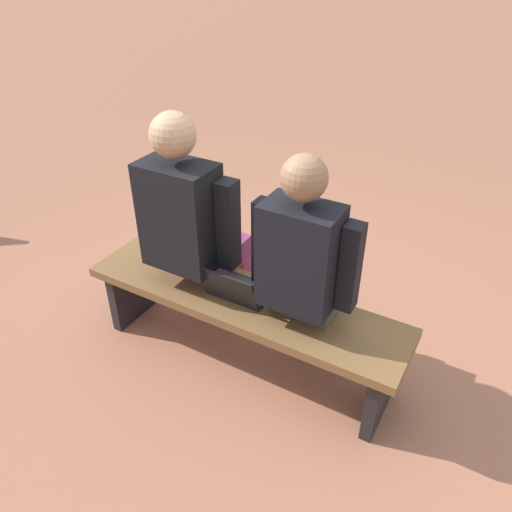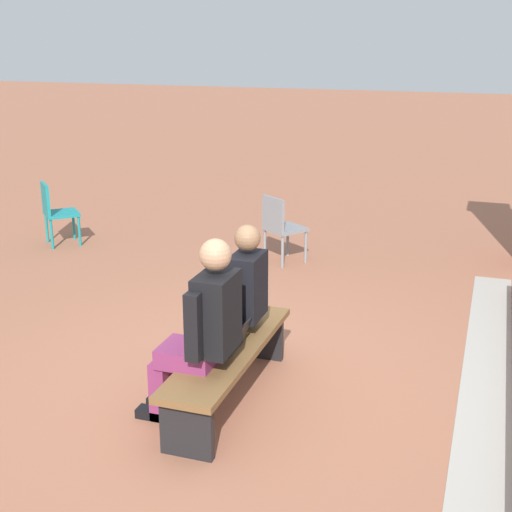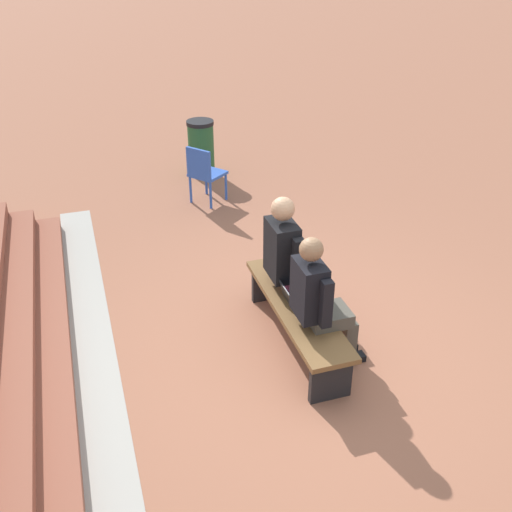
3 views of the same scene
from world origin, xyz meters
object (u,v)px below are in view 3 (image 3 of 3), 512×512
at_px(laptop, 295,299).
at_px(person_adult, 292,259).
at_px(plastic_chair_by_pillar, 204,171).
at_px(litter_bin, 201,148).
at_px(bench, 297,313).
at_px(person_student, 319,299).

bearing_deg(laptop, person_adult, -14.73).
relative_size(person_adult, plastic_chair_by_pillar, 1.67).
xyz_separation_m(person_adult, litter_bin, (4.16, -0.07, -0.31)).
height_order(person_adult, plastic_chair_by_pillar, person_adult).
distance_m(bench, litter_bin, 4.50).
distance_m(person_adult, plastic_chair_by_pillar, 3.08).
height_order(bench, plastic_chair_by_pillar, plastic_chair_by_pillar).
bearing_deg(plastic_chair_by_pillar, litter_bin, -11.04).
bearing_deg(person_student, laptop, 12.41).
xyz_separation_m(bench, laptop, (0.02, 0.01, 0.15)).
distance_m(bench, laptop, 0.15).
distance_m(laptop, litter_bin, 4.48).
height_order(bench, person_student, person_student).
relative_size(person_student, plastic_chair_by_pillar, 1.58).
bearing_deg(laptop, bench, -151.58).
xyz_separation_m(person_student, litter_bin, (4.83, -0.08, -0.28)).
bearing_deg(litter_bin, plastic_chair_by_pillar, 168.96).
height_order(plastic_chair_by_pillar, litter_bin, litter_bin).
relative_size(person_student, litter_bin, 1.54).
bearing_deg(bench, plastic_chair_by_pillar, 1.20).
height_order(laptop, litter_bin, litter_bin).
distance_m(person_adult, litter_bin, 4.17).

